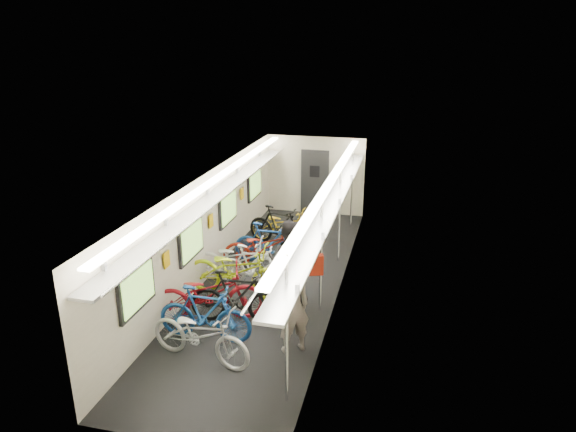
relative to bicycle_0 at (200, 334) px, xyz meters
The scene contains 15 objects.
train_car_shell 4.02m from the bicycle_0, 89.50° to the left, with size 10.00×10.00×10.00m.
bicycle_0 is the anchor object (origin of this frame).
bicycle_1 0.64m from the bicycle_0, 105.40° to the left, with size 0.49×1.75×1.05m, color #17468F.
bicycle_2 1.32m from the bicycle_0, 106.40° to the left, with size 0.74×2.12×1.11m, color maroon.
bicycle_3 1.31m from the bicycle_0, 81.61° to the left, with size 0.51×1.82×1.09m, color black.
bicycle_4 2.35m from the bicycle_0, 94.35° to the left, with size 0.77×2.20×1.16m, color #ADBC11.
bicycle_5 2.78m from the bicycle_0, 88.56° to the left, with size 0.46×1.64×0.99m, color silver.
bicycle_6 3.02m from the bicycle_0, 97.33° to the left, with size 0.68×1.95×1.02m, color silver.
bicycle_7 4.08m from the bicycle_0, 89.52° to the left, with size 0.49×1.72×1.04m, color navy.
bicycle_8 3.88m from the bicycle_0, 90.44° to the left, with size 0.66×1.90×1.00m, color maroon.
bicycle_9 5.25m from the bicycle_0, 90.12° to the left, with size 0.50×1.79×1.07m, color black.
bicycle_10 5.41m from the bicycle_0, 89.31° to the left, with size 0.66×1.88×0.99m, color gold.
passenger_near 1.61m from the bicycle_0, 24.59° to the left, with size 0.61×0.40×1.68m, color gray.
passenger_mid 2.62m from the bicycle_0, 69.06° to the left, with size 0.86×0.67×1.76m, color black.
backpack 2.38m from the bicycle_0, 42.36° to the left, with size 0.26×0.14×0.38m, color red.
Camera 1 is at (2.78, -10.02, 5.17)m, focal length 32.00 mm.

